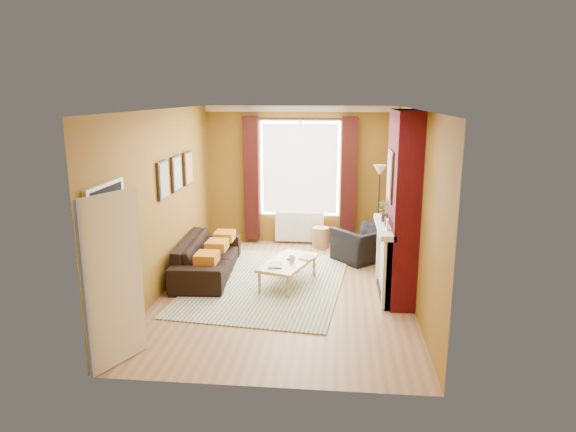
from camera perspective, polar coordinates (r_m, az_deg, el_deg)
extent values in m
plane|color=brown|center=(8.17, -0.17, -8.28)|extent=(5.50, 5.50, 0.00)
cube|color=brown|center=(10.46, 1.35, 4.49)|extent=(3.80, 0.02, 2.80)
cube|color=brown|center=(5.13, -3.30, -5.00)|extent=(3.80, 0.02, 2.80)
cube|color=brown|center=(7.81, 13.83, 1.05)|extent=(0.02, 5.50, 2.80)
cube|color=brown|center=(8.17, -13.56, 1.60)|extent=(0.02, 5.50, 2.80)
cube|color=white|center=(7.60, -0.19, 11.75)|extent=(3.80, 5.50, 0.01)
cube|color=#4D0B10|center=(7.79, 12.56, 1.08)|extent=(0.35, 1.40, 2.80)
cube|color=silver|center=(7.98, 10.86, -4.86)|extent=(0.12, 1.30, 1.10)
cube|color=silver|center=(7.83, 10.66, -1.16)|extent=(0.22, 1.40, 0.08)
cube|color=silver|center=(7.44, 11.08, -6.46)|extent=(0.16, 0.14, 1.04)
cube|color=silver|center=(8.54, 10.38, -3.83)|extent=(0.16, 0.14, 1.04)
cube|color=black|center=(8.02, 11.04, -5.54)|extent=(0.06, 0.80, 0.90)
cube|color=black|center=(8.16, 10.77, -8.33)|extent=(0.20, 1.00, 0.06)
cube|color=silver|center=(7.47, 11.00, -0.94)|extent=(0.03, 0.12, 0.16)
cube|color=black|center=(7.71, 10.83, -0.56)|extent=(0.03, 0.10, 0.14)
cylinder|color=black|center=(7.95, 10.67, -0.20)|extent=(0.10, 0.10, 0.12)
cube|color=black|center=(7.68, 11.32, 4.40)|extent=(0.03, 0.60, 0.75)
cube|color=#B56C3D|center=(7.68, 11.17, 4.40)|extent=(0.01, 0.52, 0.66)
cube|color=silver|center=(10.30, 1.37, 11.84)|extent=(3.80, 0.08, 0.12)
cube|color=white|center=(10.41, 1.34, 5.28)|extent=(1.60, 0.04, 1.90)
cube|color=white|center=(10.37, 1.32, 5.25)|extent=(1.50, 0.02, 1.80)
cube|color=silver|center=(10.39, 1.33, 5.26)|extent=(0.06, 0.04, 1.90)
cube|color=#370F0C|center=(10.47, -4.08, 4.19)|extent=(0.30, 0.16, 2.50)
cube|color=#370F0C|center=(10.32, 6.74, 4.00)|extent=(0.30, 0.16, 2.50)
cylinder|color=black|center=(10.23, 1.33, 10.76)|extent=(2.30, 0.05, 0.05)
cube|color=silver|center=(10.58, 1.27, -1.23)|extent=(1.00, 0.10, 0.60)
cube|color=silver|center=(10.56, -1.19, -1.25)|extent=(0.04, 0.03, 0.56)
cube|color=silver|center=(10.55, -0.59, -1.26)|extent=(0.04, 0.03, 0.56)
cube|color=silver|center=(10.54, 0.00, -1.28)|extent=(0.04, 0.03, 0.56)
cube|color=silver|center=(10.53, 0.60, -1.29)|extent=(0.04, 0.03, 0.56)
cube|color=silver|center=(10.52, 1.20, -1.31)|extent=(0.04, 0.03, 0.56)
cube|color=silver|center=(10.51, 1.79, -1.32)|extent=(0.04, 0.03, 0.56)
cube|color=silver|center=(10.50, 2.39, -1.34)|extent=(0.04, 0.03, 0.56)
cube|color=silver|center=(10.50, 2.99, -1.35)|extent=(0.04, 0.03, 0.56)
cube|color=silver|center=(10.49, 3.59, -1.36)|extent=(0.04, 0.03, 0.56)
cube|color=black|center=(8.01, -13.72, 3.91)|extent=(0.04, 0.44, 0.58)
cube|color=orange|center=(8.00, -13.55, 3.91)|extent=(0.01, 0.38, 0.52)
cube|color=black|center=(8.62, -12.31, 4.63)|extent=(0.04, 0.44, 0.58)
cube|color=#2F8F6D|center=(8.61, -12.15, 4.63)|extent=(0.01, 0.38, 0.52)
cube|color=black|center=(9.23, -11.09, 5.25)|extent=(0.04, 0.44, 0.58)
cube|color=red|center=(9.22, -10.94, 5.25)|extent=(0.01, 0.38, 0.52)
cube|color=silver|center=(6.43, -19.07, -5.64)|extent=(0.05, 0.94, 2.06)
cube|color=black|center=(6.42, -18.91, -5.66)|extent=(0.02, 0.80, 1.98)
cube|color=silver|center=(6.04, -18.79, -6.84)|extent=(0.37, 0.74, 1.98)
imported|color=#3E6F31|center=(8.23, 10.52, 0.80)|extent=(0.14, 0.10, 0.27)
cube|color=#AE5C0E|center=(8.24, -9.01, -4.61)|extent=(0.34, 0.40, 0.16)
cube|color=#AE5C0E|center=(8.89, -7.89, -3.23)|extent=(0.34, 0.40, 0.16)
cube|color=#AE5C0E|center=(9.45, -7.05, -2.20)|extent=(0.34, 0.40, 0.16)
cube|color=#385D9A|center=(8.45, -2.36, -7.46)|extent=(2.72, 3.53, 0.02)
imported|color=black|center=(8.88, -8.95, -4.49)|extent=(0.96, 2.20, 0.63)
imported|color=black|center=(9.61, 8.36, -3.11)|extent=(1.28, 1.27, 0.62)
cube|color=tan|center=(8.29, 0.01, -5.20)|extent=(0.96, 1.33, 0.05)
cylinder|color=tan|center=(8.00, -3.18, -7.45)|extent=(0.06, 0.06, 0.35)
cylinder|color=tan|center=(7.80, -0.02, -7.98)|extent=(0.06, 0.06, 0.35)
cylinder|color=tan|center=(8.91, 0.04, -5.21)|extent=(0.06, 0.06, 0.35)
cylinder|color=tan|center=(8.74, 2.93, -5.61)|extent=(0.06, 0.06, 0.35)
cylinder|color=#A17446|center=(10.35, 3.65, -2.38)|extent=(0.44, 0.44, 0.42)
cylinder|color=black|center=(10.16, 9.80, -4.00)|extent=(0.32, 0.32, 0.03)
cylinder|color=black|center=(9.95, 9.99, 0.45)|extent=(0.03, 0.03, 1.59)
cone|color=beige|center=(9.80, 10.18, 5.04)|extent=(0.32, 0.32, 0.19)
imported|color=#999999|center=(8.06, -2.17, -5.46)|extent=(0.23, 0.30, 0.03)
imported|color=#999999|center=(8.49, 1.67, -4.50)|extent=(0.33, 0.36, 0.02)
imported|color=#999999|center=(8.25, 0.46, -4.75)|extent=(0.15, 0.15, 0.10)
cube|color=#232326|center=(8.39, 0.35, -4.70)|extent=(0.14, 0.17, 0.02)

